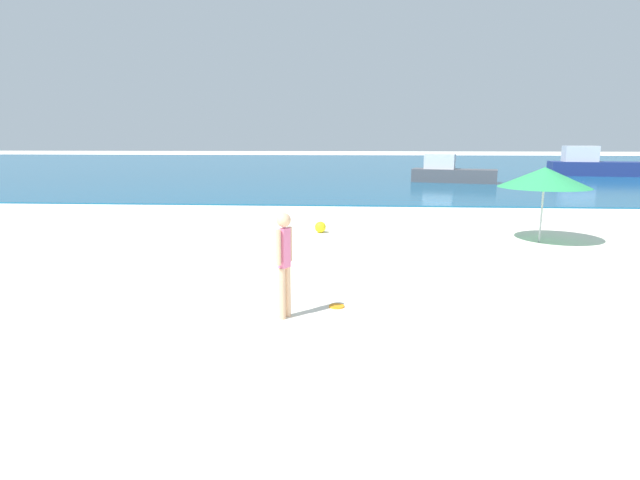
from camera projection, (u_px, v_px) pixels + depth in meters
ground at (299, 430)px, 4.80m from camera, size 200.00×200.00×0.00m
water at (349, 166)px, 49.74m from camera, size 160.00×60.00×0.06m
person_standing at (284, 259)px, 7.63m from camera, size 0.21×0.34×1.61m
frisbee at (337, 306)px, 8.29m from camera, size 0.25×0.25×0.03m
boat_near at (451, 173)px, 30.77m from camera, size 5.14×2.80×1.67m
boat_far at (592, 165)px, 36.13m from camera, size 6.28×2.73×2.07m
beach_ball at (320, 227)px, 14.75m from camera, size 0.32×0.32×0.32m
beach_umbrella at (545, 177)px, 13.14m from camera, size 2.30×2.30×1.95m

